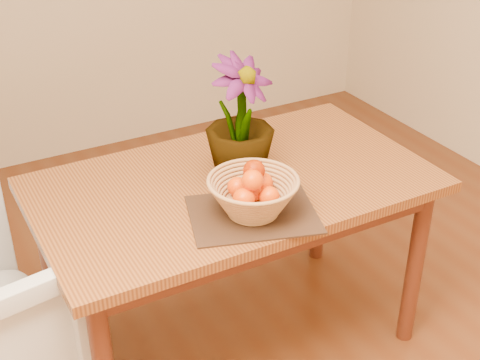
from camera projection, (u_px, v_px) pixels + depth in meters
table at (234, 201)px, 2.40m from camera, size 1.40×0.80×0.75m
placemat at (253, 214)px, 2.16m from camera, size 0.48×0.41×0.01m
wicker_basket at (253, 198)px, 2.13m from camera, size 0.30×0.30×0.12m
orange_pile at (253, 184)px, 2.11m from camera, size 0.17×0.17×0.13m
potted_plant at (240, 119)px, 2.30m from camera, size 0.31×0.31×0.43m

